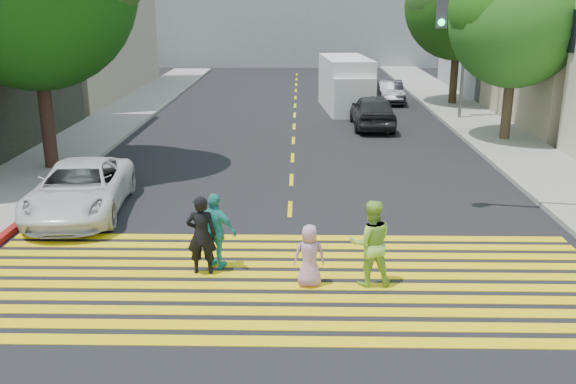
{
  "coord_description": "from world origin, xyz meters",
  "views": [
    {
      "loc": [
        0.26,
        -10.91,
        5.6
      ],
      "look_at": [
        0.0,
        3.0,
        1.4
      ],
      "focal_mm": 40.0,
      "sensor_mm": 36.0,
      "label": 1
    }
  ],
  "objects_px": {
    "white_van": "(346,86)",
    "dark_car_near": "(373,111)",
    "pedestrian_man": "(201,235)",
    "white_sedan": "(80,189)",
    "pedestrian_child": "(309,256)",
    "pedestrian_extra": "(216,231)",
    "dark_car_parked": "(390,92)",
    "tree_right_near": "(518,14)",
    "silver_car": "(351,85)",
    "traffic_signal": "(555,64)",
    "pedestrian_woman": "(371,243)"
  },
  "relations": [
    {
      "from": "pedestrian_extra",
      "to": "white_sedan",
      "type": "bearing_deg",
      "value": -17.94
    },
    {
      "from": "pedestrian_man",
      "to": "pedestrian_child",
      "type": "height_order",
      "value": "pedestrian_man"
    },
    {
      "from": "tree_right_near",
      "to": "pedestrian_child",
      "type": "xyz_separation_m",
      "value": [
        -8.2,
        -13.86,
        -4.37
      ]
    },
    {
      "from": "white_sedan",
      "to": "traffic_signal",
      "type": "height_order",
      "value": "traffic_signal"
    },
    {
      "from": "white_van",
      "to": "pedestrian_woman",
      "type": "bearing_deg",
      "value": -97.91
    },
    {
      "from": "pedestrian_man",
      "to": "traffic_signal",
      "type": "xyz_separation_m",
      "value": [
        8.36,
        3.66,
        3.2
      ]
    },
    {
      "from": "white_sedan",
      "to": "traffic_signal",
      "type": "bearing_deg",
      "value": -6.58
    },
    {
      "from": "pedestrian_woman",
      "to": "traffic_signal",
      "type": "height_order",
      "value": "traffic_signal"
    },
    {
      "from": "dark_car_parked",
      "to": "traffic_signal",
      "type": "height_order",
      "value": "traffic_signal"
    },
    {
      "from": "white_van",
      "to": "traffic_signal",
      "type": "bearing_deg",
      "value": -82.58
    },
    {
      "from": "pedestrian_man",
      "to": "silver_car",
      "type": "distance_m",
      "value": 27.06
    },
    {
      "from": "pedestrian_child",
      "to": "white_van",
      "type": "bearing_deg",
      "value": -100.86
    },
    {
      "from": "tree_right_near",
      "to": "dark_car_parked",
      "type": "xyz_separation_m",
      "value": [
        -3.36,
        10.17,
        -4.41
      ]
    },
    {
      "from": "tree_right_near",
      "to": "silver_car",
      "type": "height_order",
      "value": "tree_right_near"
    },
    {
      "from": "silver_car",
      "to": "pedestrian_child",
      "type": "bearing_deg",
      "value": 92.06
    },
    {
      "from": "pedestrian_child",
      "to": "pedestrian_woman",
      "type": "bearing_deg",
      "value": 178.77
    },
    {
      "from": "pedestrian_child",
      "to": "white_van",
      "type": "xyz_separation_m",
      "value": [
        2.2,
        21.5,
        0.64
      ]
    },
    {
      "from": "tree_right_near",
      "to": "dark_car_parked",
      "type": "relative_size",
      "value": 1.99
    },
    {
      "from": "tree_right_near",
      "to": "white_sedan",
      "type": "bearing_deg",
      "value": -146.77
    },
    {
      "from": "pedestrian_extra",
      "to": "silver_car",
      "type": "bearing_deg",
      "value": -77.49
    },
    {
      "from": "pedestrian_woman",
      "to": "pedestrian_child",
      "type": "xyz_separation_m",
      "value": [
        -1.23,
        -0.08,
        -0.25
      ]
    },
    {
      "from": "dark_car_parked",
      "to": "pedestrian_man",
      "type": "bearing_deg",
      "value": -106.08
    },
    {
      "from": "pedestrian_extra",
      "to": "dark_car_near",
      "type": "distance_m",
      "value": 16.63
    },
    {
      "from": "pedestrian_woman",
      "to": "tree_right_near",
      "type": "bearing_deg",
      "value": -122.57
    },
    {
      "from": "white_sedan",
      "to": "dark_car_parked",
      "type": "height_order",
      "value": "white_sedan"
    },
    {
      "from": "pedestrian_child",
      "to": "white_van",
      "type": "relative_size",
      "value": 0.22
    },
    {
      "from": "dark_car_near",
      "to": "silver_car",
      "type": "relative_size",
      "value": 1.09
    },
    {
      "from": "pedestrian_child",
      "to": "silver_car",
      "type": "relative_size",
      "value": 0.31
    },
    {
      "from": "tree_right_near",
      "to": "white_sedan",
      "type": "relative_size",
      "value": 1.49
    },
    {
      "from": "white_van",
      "to": "white_sedan",
      "type": "bearing_deg",
      "value": -121.37
    },
    {
      "from": "dark_car_parked",
      "to": "white_sedan",
      "type": "bearing_deg",
      "value": -118.53
    },
    {
      "from": "pedestrian_extra",
      "to": "dark_car_near",
      "type": "xyz_separation_m",
      "value": [
        5.06,
        15.84,
        -0.07
      ]
    },
    {
      "from": "pedestrian_child",
      "to": "white_sedan",
      "type": "relative_size",
      "value": 0.26
    },
    {
      "from": "white_sedan",
      "to": "white_van",
      "type": "height_order",
      "value": "white_van"
    },
    {
      "from": "tree_right_near",
      "to": "pedestrian_extra",
      "type": "relative_size",
      "value": 4.44
    },
    {
      "from": "dark_car_near",
      "to": "white_van",
      "type": "xyz_separation_m",
      "value": [
        -0.86,
        4.79,
        0.52
      ]
    },
    {
      "from": "pedestrian_man",
      "to": "pedestrian_extra",
      "type": "xyz_separation_m",
      "value": [
        0.26,
        0.3,
        -0.02
      ]
    },
    {
      "from": "tree_right_near",
      "to": "dark_car_parked",
      "type": "distance_m",
      "value": 11.58
    },
    {
      "from": "pedestrian_man",
      "to": "white_van",
      "type": "bearing_deg",
      "value": -102.4
    },
    {
      "from": "pedestrian_man",
      "to": "dark_car_near",
      "type": "bearing_deg",
      "value": -108.63
    },
    {
      "from": "dark_car_near",
      "to": "white_van",
      "type": "relative_size",
      "value": 0.76
    },
    {
      "from": "white_van",
      "to": "dark_car_near",
      "type": "bearing_deg",
      "value": -85.06
    },
    {
      "from": "pedestrian_extra",
      "to": "silver_car",
      "type": "relative_size",
      "value": 0.41
    },
    {
      "from": "white_sedan",
      "to": "traffic_signal",
      "type": "relative_size",
      "value": 0.79
    },
    {
      "from": "pedestrian_man",
      "to": "white_sedan",
      "type": "relative_size",
      "value": 0.35
    },
    {
      "from": "silver_car",
      "to": "traffic_signal",
      "type": "bearing_deg",
      "value": 106.12
    },
    {
      "from": "tree_right_near",
      "to": "silver_car",
      "type": "relative_size",
      "value": 1.8
    },
    {
      "from": "pedestrian_child",
      "to": "white_van",
      "type": "distance_m",
      "value": 21.62
    },
    {
      "from": "pedestrian_man",
      "to": "pedestrian_woman",
      "type": "height_order",
      "value": "pedestrian_woman"
    },
    {
      "from": "dark_car_near",
      "to": "pedestrian_extra",
      "type": "bearing_deg",
      "value": 72.18
    }
  ]
}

